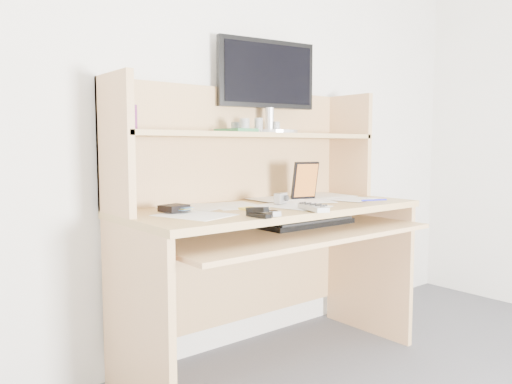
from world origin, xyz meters
TOP-DOWN VIEW (x-y plane):
  - back_wall at (0.00, 1.80)m, footprint 3.60×0.04m
  - desk at (0.00, 1.56)m, footprint 1.40×0.70m
  - paper_clutter at (0.00, 1.48)m, footprint 1.32×0.54m
  - keyboard at (0.15, 1.41)m, footprint 0.48×0.17m
  - tv_remote at (-0.01, 1.22)m, footprint 0.12×0.20m
  - flip_phone at (-0.24, 1.22)m, footprint 0.05×0.08m
  - stapler at (-0.30, 1.22)m, footprint 0.03×0.12m
  - wallet at (-0.48, 1.54)m, footprint 0.12×0.11m
  - sticky_note_pad at (-0.18, 1.42)m, footprint 0.07×0.07m
  - digital_camera at (0.04, 1.48)m, footprint 0.08×0.06m
  - game_case at (0.26, 1.54)m, footprint 0.13×0.05m
  - blue_pen at (0.46, 1.27)m, footprint 0.13×0.06m
  - card_box at (-0.63, 1.62)m, footprint 0.08×0.05m
  - shelf_book at (-0.09, 1.64)m, footprint 0.14×0.18m
  - chip_stack_a at (-0.09, 1.58)m, footprint 0.06×0.06m
  - chip_stack_b at (0.16, 1.64)m, footprint 0.04×0.04m
  - chip_stack_c at (-0.07, 1.67)m, footprint 0.05×0.05m
  - chip_stack_d at (-0.00, 1.59)m, footprint 0.04×0.04m
  - monitor at (0.14, 1.69)m, footprint 0.53×0.27m

SIDE VIEW (x-z plane):
  - keyboard at x=0.15m, z-range 0.65..0.68m
  - desk at x=0.00m, z-range 0.04..1.34m
  - paper_clutter at x=0.00m, z-range 0.75..0.76m
  - sticky_note_pad at x=-0.18m, z-range 0.75..0.76m
  - blue_pen at x=0.46m, z-range 0.76..0.76m
  - tv_remote at x=-0.01m, z-range 0.76..0.78m
  - flip_phone at x=-0.24m, z-range 0.76..0.78m
  - wallet at x=-0.48m, z-range 0.76..0.78m
  - stapler at x=-0.30m, z-range 0.76..0.79m
  - digital_camera at x=0.04m, z-range 0.76..0.80m
  - game_case at x=0.26m, z-range 0.76..0.94m
  - shelf_book at x=-0.09m, z-range 1.08..1.10m
  - chip_stack_c at x=-0.07m, z-range 1.08..1.13m
  - chip_stack_b at x=0.16m, z-range 1.08..1.14m
  - chip_stack_a at x=-0.09m, z-range 1.08..1.14m
  - chip_stack_d at x=0.00m, z-range 1.08..1.15m
  - card_box at x=-0.63m, z-range 1.08..1.18m
  - back_wall at x=0.00m, z-range 0.00..2.50m
  - monitor at x=0.14m, z-range 1.10..1.56m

